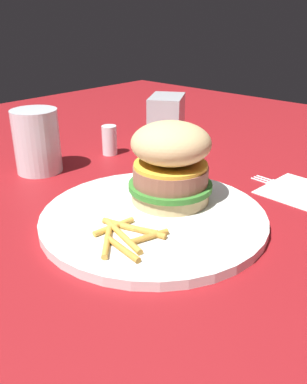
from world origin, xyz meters
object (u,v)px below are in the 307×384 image
at_px(plate, 154,217).
at_px(fries_pile, 126,235).
at_px(napkin, 303,192).
at_px(drink_glass, 37,145).
at_px(sandwich, 171,163).
at_px(napkin_dispenser, 166,123).
at_px(salt_shaker, 109,140).
at_px(fork, 302,190).

relative_size(plate, fries_pile, 3.07).
bearing_deg(fries_pile, napkin, 163.16).
relative_size(fries_pile, drink_glass, 0.90).
bearing_deg(sandwich, napkin_dispenser, -137.99).
xyz_separation_m(fries_pile, drink_glass, (-0.07, -0.28, 0.03)).
bearing_deg(drink_glass, sandwich, 99.27).
xyz_separation_m(drink_glass, napkin_dispenser, (-0.24, 0.08, 0.01)).
xyz_separation_m(fries_pile, napkin, (-0.29, 0.09, -0.01)).
distance_m(napkin, drink_glass, 0.43).
relative_size(drink_glass, salt_shaker, 1.91).
relative_size(fries_pile, napkin_dispenser, 0.92).
distance_m(sandwich, fries_pile, 0.13).
distance_m(drink_glass, salt_shaker, 0.14).
xyz_separation_m(fries_pile, fork, (-0.29, 0.08, -0.01)).
distance_m(plate, napkin, 0.24).
bearing_deg(plate, drink_glass, -90.79).
height_order(sandwich, drink_glass, sandwich).
bearing_deg(fork, fries_pile, -16.54).
relative_size(fork, napkin_dispenser, 1.69).
height_order(napkin, drink_glass, drink_glass).
xyz_separation_m(plate, sandwich, (-0.05, -0.01, 0.06)).
xyz_separation_m(sandwich, napkin_dispenser, (-0.20, -0.18, -0.01)).
height_order(napkin, salt_shaker, salt_shaker).
relative_size(drink_glass, napkin_dispenser, 1.02).
height_order(sandwich, fries_pile, sandwich).
distance_m(fries_pile, napkin, 0.30).
relative_size(fork, drink_glass, 1.65).
bearing_deg(fries_pile, fork, 163.46).
bearing_deg(sandwich, fork, 146.89).
relative_size(napkin, fork, 0.63).
relative_size(napkin_dispenser, salt_shaker, 1.87).
distance_m(sandwich, salt_shaker, 0.26).
bearing_deg(napkin, plate, -25.48).
bearing_deg(napkin, fork, -94.38).
bearing_deg(drink_glass, napkin, 120.21).
relative_size(plate, sandwich, 2.56).
bearing_deg(salt_shaker, drink_glass, -8.86).
xyz_separation_m(fries_pile, salt_shaker, (-0.21, -0.26, 0.01)).
height_order(fork, drink_glass, drink_glass).
relative_size(plate, drink_glass, 2.76).
height_order(sandwich, napkin, sandwich).
distance_m(napkin, salt_shaker, 0.36).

